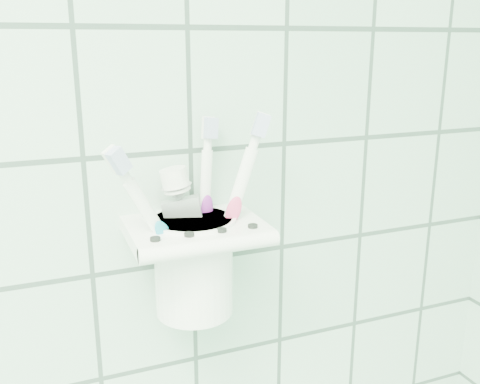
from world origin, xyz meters
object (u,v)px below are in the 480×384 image
object	(u,v)px
cup	(194,262)
toothpaste_tube	(201,225)
toothbrush_pink	(201,211)
holder_bracket	(195,231)
toothbrush_orange	(200,210)
toothbrush_blue	(199,212)

from	to	relation	value
cup	toothpaste_tube	bearing A→B (deg)	31.32
cup	toothbrush_pink	world-z (taller)	toothbrush_pink
cup	toothpaste_tube	size ratio (longest dim) A/B	0.68
holder_bracket	toothpaste_tube	bearing A→B (deg)	47.44
cup	holder_bracket	bearing A→B (deg)	-81.15
cup	toothbrush_orange	xyz separation A→B (m)	(0.01, -0.01, 0.06)
toothbrush_blue	toothbrush_orange	bearing A→B (deg)	-111.58
cup	toothbrush_orange	world-z (taller)	toothbrush_orange
toothbrush_pink	toothpaste_tube	distance (m)	0.02
holder_bracket	toothpaste_tube	size ratio (longest dim) A/B	0.87
toothbrush_pink	toothbrush_orange	bearing A→B (deg)	-140.55
holder_bracket	toothbrush_blue	xyz separation A→B (m)	(0.01, 0.01, 0.02)
toothbrush_blue	toothbrush_orange	world-z (taller)	toothbrush_orange
toothbrush_orange	toothbrush_pink	bearing A→B (deg)	82.27
holder_bracket	toothbrush_pink	xyz separation A→B (m)	(0.01, 0.00, 0.02)
holder_bracket	toothpaste_tube	xyz separation A→B (m)	(0.01, 0.01, 0.00)
toothbrush_pink	toothbrush_orange	distance (m)	0.01
toothbrush_pink	toothbrush_blue	bearing A→B (deg)	58.35
cup	toothbrush_blue	xyz separation A→B (m)	(0.01, 0.01, 0.05)
cup	toothbrush_pink	bearing A→B (deg)	-11.39
toothbrush_pink	holder_bracket	bearing A→B (deg)	169.83
holder_bracket	toothbrush_orange	xyz separation A→B (m)	(0.01, -0.01, 0.02)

